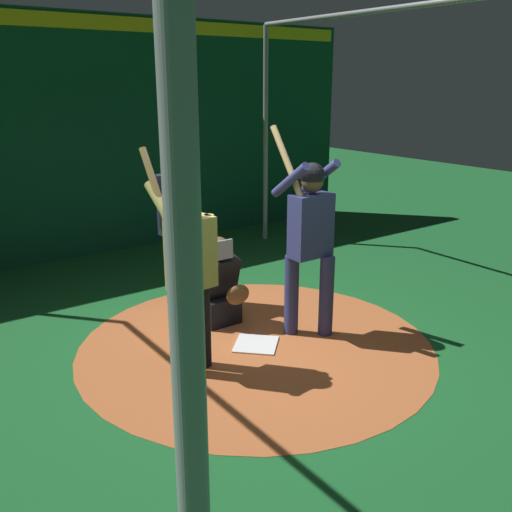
# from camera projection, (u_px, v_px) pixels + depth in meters

# --- Properties ---
(ground_plane) EXTENTS (25.41, 25.41, 0.00)m
(ground_plane) POSITION_uv_depth(u_px,v_px,m) (256.00, 345.00, 5.72)
(ground_plane) COLOR #195B28
(dirt_circle) EXTENTS (3.57, 3.57, 0.01)m
(dirt_circle) POSITION_uv_depth(u_px,v_px,m) (256.00, 345.00, 5.72)
(dirt_circle) COLOR #B76033
(dirt_circle) RESTS_ON ground
(home_plate) EXTENTS (0.59, 0.59, 0.01)m
(home_plate) POSITION_uv_depth(u_px,v_px,m) (256.00, 344.00, 5.72)
(home_plate) COLOR white
(home_plate) RESTS_ON dirt_circle
(batter) EXTENTS (0.68, 0.49, 2.15)m
(batter) POSITION_uv_depth(u_px,v_px,m) (310.00, 232.00, 5.67)
(batter) COLOR navy
(batter) RESTS_ON ground
(catcher) EXTENTS (0.58, 0.40, 0.99)m
(catcher) POSITION_uv_depth(u_px,v_px,m) (219.00, 289.00, 6.14)
(catcher) COLOR black
(catcher) RESTS_ON ground
(umpire) EXTENTS (0.23, 0.49, 1.81)m
(umpire) POSITION_uv_depth(u_px,v_px,m) (178.00, 221.00, 6.46)
(umpire) COLOR #4C4C51
(umpire) RESTS_ON ground
(visitor) EXTENTS (0.55, 0.52, 2.03)m
(visitor) POSITION_uv_depth(u_px,v_px,m) (191.00, 271.00, 4.97)
(visitor) COLOR black
(visitor) RESTS_ON ground
(back_wall) EXTENTS (0.22, 9.41, 3.50)m
(back_wall) POSITION_uv_depth(u_px,v_px,m) (94.00, 137.00, 8.40)
(back_wall) COLOR #0F472D
(back_wall) RESTS_ON ground
(cage_frame) EXTENTS (6.46, 5.06, 3.41)m
(cage_frame) POSITION_uv_depth(u_px,v_px,m) (256.00, 101.00, 5.00)
(cage_frame) COLOR gray
(cage_frame) RESTS_ON ground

